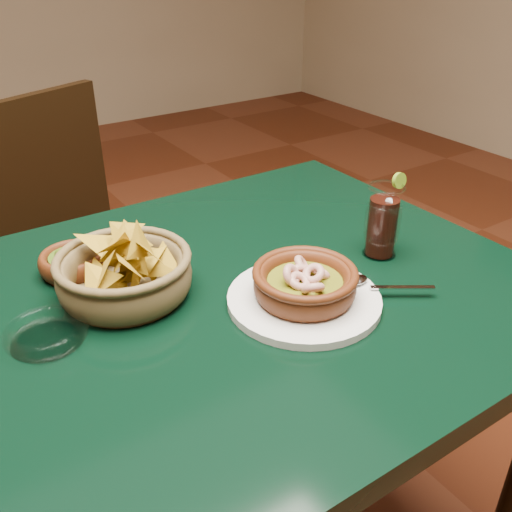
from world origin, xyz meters
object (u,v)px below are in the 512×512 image
shrimp_plate (305,287)px  cola_drink (383,222)px  dining_table (177,360)px  dining_chair (85,254)px  chip_basket (125,273)px

shrimp_plate → cola_drink: cola_drink is taller
dining_table → shrimp_plate: shrimp_plate is taller
dining_chair → chip_basket: bearing=-99.9°
chip_basket → dining_table: bearing=-62.8°
dining_chair → shrimp_plate: (0.11, -0.80, 0.28)m
dining_chair → chip_basket: 0.70m
dining_chair → cola_drink: 0.87m
cola_drink → shrimp_plate: bearing=-166.7°
dining_chair → chip_basket: size_ratio=3.72×
dining_table → chip_basket: (-0.04, 0.08, 0.14)m
dining_table → dining_chair: size_ratio=1.32×
dining_table → dining_chair: dining_chair is taller
dining_chair → chip_basket: (-0.11, -0.62, 0.29)m
shrimp_plate → chip_basket: chip_basket is taller
dining_table → dining_chair: 0.72m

